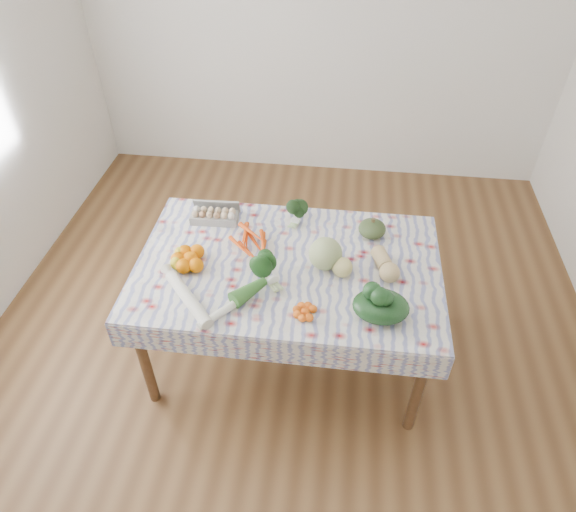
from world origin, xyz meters
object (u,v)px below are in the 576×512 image
at_px(kabocha_squash, 372,229).
at_px(butternut_squash, 386,264).
at_px(cabbage, 325,254).
at_px(dining_table, 288,275).
at_px(grapefruit, 342,267).
at_px(egg_carton, 214,217).

bearing_deg(kabocha_squash, butternut_squash, -76.49).
distance_m(kabocha_squash, cabbage, 0.39).
bearing_deg(cabbage, kabocha_squash, 49.67).
relative_size(kabocha_squash, cabbage, 0.88).
relative_size(dining_table, kabocha_squash, 10.15).
bearing_deg(kabocha_squash, grapefruit, -113.82).
height_order(egg_carton, grapefruit, grapefruit).
bearing_deg(grapefruit, cabbage, 149.33).
bearing_deg(dining_table, butternut_squash, 0.74).
relative_size(egg_carton, butternut_squash, 1.19).
bearing_deg(grapefruit, dining_table, 170.42).
relative_size(kabocha_squash, grapefruit, 1.45).
height_order(kabocha_squash, butternut_squash, butternut_squash).
distance_m(dining_table, kabocha_squash, 0.56).
height_order(kabocha_squash, grapefruit, grapefruit).
distance_m(kabocha_squash, grapefruit, 0.38).
distance_m(butternut_squash, grapefruit, 0.23).
height_order(egg_carton, butternut_squash, butternut_squash).
distance_m(egg_carton, cabbage, 0.75).
distance_m(cabbage, butternut_squash, 0.32).
relative_size(dining_table, cabbage, 8.89).
distance_m(egg_carton, butternut_squash, 1.05).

